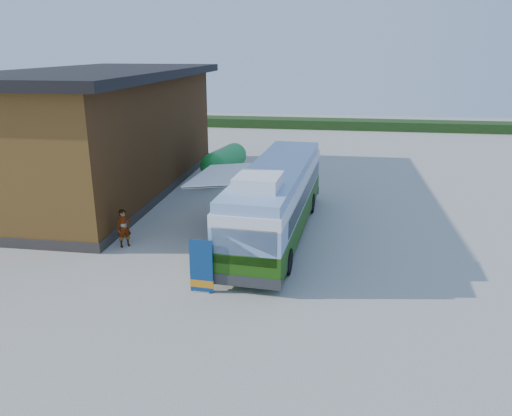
% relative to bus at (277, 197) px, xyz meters
% --- Properties ---
extents(ground, '(100.00, 100.00, 0.00)m').
position_rel_bus_xyz_m(ground, '(-1.00, -3.54, -1.91)').
color(ground, '#BCB7AD').
rests_on(ground, ground).
extents(barn, '(9.60, 21.20, 7.50)m').
position_rel_bus_xyz_m(barn, '(-11.50, 6.46, 1.68)').
color(barn, brown).
rests_on(barn, ground).
extents(hedge, '(40.00, 3.00, 1.00)m').
position_rel_bus_xyz_m(hedge, '(7.00, 34.46, -1.41)').
color(hedge, '#264419').
rests_on(hedge, ground).
extents(bus, '(3.65, 13.15, 3.99)m').
position_rel_bus_xyz_m(bus, '(0.00, 0.00, 0.00)').
color(bus, '#2D6010').
rests_on(bus, ground).
extents(awning, '(3.14, 4.71, 0.54)m').
position_rel_bus_xyz_m(awning, '(-2.37, 0.03, 1.00)').
color(awning, white).
rests_on(awning, ground).
extents(banner, '(0.91, 0.22, 2.09)m').
position_rel_bus_xyz_m(banner, '(-2.06, -6.39, -1.05)').
color(banner, navy).
rests_on(banner, ground).
extents(picnic_table, '(1.74, 1.63, 0.83)m').
position_rel_bus_xyz_m(picnic_table, '(-2.28, -4.19, -1.29)').
color(picnic_table, tan).
rests_on(picnic_table, ground).
extents(person_a, '(0.77, 0.75, 1.78)m').
position_rel_bus_xyz_m(person_a, '(-6.70, -2.54, -1.02)').
color(person_a, '#999999').
rests_on(person_a, ground).
extents(person_b, '(0.96, 0.98, 1.60)m').
position_rel_bus_xyz_m(person_b, '(-1.38, 8.32, -1.11)').
color(person_b, '#999999').
rests_on(person_b, ground).
extents(slurry_tanker, '(2.41, 5.80, 2.16)m').
position_rel_bus_xyz_m(slurry_tanker, '(-4.82, 10.36, -0.66)').
color(slurry_tanker, green).
rests_on(slurry_tanker, ground).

